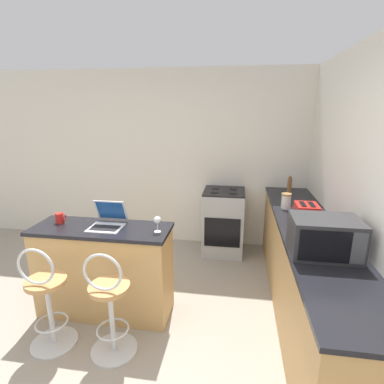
{
  "coord_description": "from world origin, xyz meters",
  "views": [
    {
      "loc": [
        0.95,
        -1.77,
        2.03
      ],
      "look_at": [
        0.4,
        1.8,
        1.03
      ],
      "focal_mm": 28.0,
      "sensor_mm": 36.0,
      "label": 1
    }
  ],
  "objects_px": {
    "bar_stool_far": "(110,307)",
    "wine_glass_tall": "(157,221)",
    "storage_jar": "(286,201)",
    "microwave": "(325,237)",
    "laptop": "(108,220)",
    "stove_range": "(223,222)",
    "toaster": "(306,214)",
    "pepper_mill": "(289,187)",
    "bar_stool_near": "(47,300)",
    "mug_red": "(60,218)"
  },
  "relations": [
    {
      "from": "toaster",
      "to": "microwave",
      "type": "bearing_deg",
      "value": -90.55
    },
    {
      "from": "stove_range",
      "to": "pepper_mill",
      "type": "height_order",
      "value": "pepper_mill"
    },
    {
      "from": "laptop",
      "to": "microwave",
      "type": "xyz_separation_m",
      "value": [
        1.91,
        -0.31,
        0.09
      ]
    },
    {
      "from": "laptop",
      "to": "mug_red",
      "type": "height_order",
      "value": "laptop"
    },
    {
      "from": "storage_jar",
      "to": "bar_stool_far",
      "type": "bearing_deg",
      "value": -138.66
    },
    {
      "from": "bar_stool_far",
      "to": "wine_glass_tall",
      "type": "relative_size",
      "value": 6.4
    },
    {
      "from": "bar_stool_far",
      "to": "microwave",
      "type": "bearing_deg",
      "value": 8.68
    },
    {
      "from": "storage_jar",
      "to": "wine_glass_tall",
      "type": "bearing_deg",
      "value": -145.32
    },
    {
      "from": "storage_jar",
      "to": "wine_glass_tall",
      "type": "xyz_separation_m",
      "value": [
        -1.28,
        -0.88,
        0.02
      ]
    },
    {
      "from": "bar_stool_far",
      "to": "storage_jar",
      "type": "xyz_separation_m",
      "value": [
        1.57,
        1.38,
        0.57
      ]
    },
    {
      "from": "bar_stool_near",
      "to": "pepper_mill",
      "type": "distance_m",
      "value": 2.99
    },
    {
      "from": "pepper_mill",
      "to": "laptop",
      "type": "bearing_deg",
      "value": -145.38
    },
    {
      "from": "microwave",
      "to": "storage_jar",
      "type": "relative_size",
      "value": 2.85
    },
    {
      "from": "wine_glass_tall",
      "to": "microwave",
      "type": "bearing_deg",
      "value": -9.65
    },
    {
      "from": "bar_stool_far",
      "to": "storage_jar",
      "type": "distance_m",
      "value": 2.16
    },
    {
      "from": "mug_red",
      "to": "storage_jar",
      "type": "xyz_separation_m",
      "value": [
        2.3,
        0.81,
        0.04
      ]
    },
    {
      "from": "laptop",
      "to": "stove_range",
      "type": "bearing_deg",
      "value": 54.53
    },
    {
      "from": "bar_stool_far",
      "to": "toaster",
      "type": "xyz_separation_m",
      "value": [
        1.69,
        0.93,
        0.58
      ]
    },
    {
      "from": "bar_stool_far",
      "to": "mug_red",
      "type": "height_order",
      "value": "mug_red"
    },
    {
      "from": "pepper_mill",
      "to": "bar_stool_far",
      "type": "bearing_deg",
      "value": -131.71
    },
    {
      "from": "microwave",
      "to": "wine_glass_tall",
      "type": "bearing_deg",
      "value": 170.35
    },
    {
      "from": "pepper_mill",
      "to": "storage_jar",
      "type": "height_order",
      "value": "pepper_mill"
    },
    {
      "from": "bar_stool_near",
      "to": "wine_glass_tall",
      "type": "relative_size",
      "value": 6.4
    },
    {
      "from": "bar_stool_near",
      "to": "pepper_mill",
      "type": "height_order",
      "value": "pepper_mill"
    },
    {
      "from": "storage_jar",
      "to": "mug_red",
      "type": "bearing_deg",
      "value": -160.7
    },
    {
      "from": "stove_range",
      "to": "mug_red",
      "type": "xyz_separation_m",
      "value": [
        -1.57,
        -1.48,
        0.52
      ]
    },
    {
      "from": "bar_stool_near",
      "to": "pepper_mill",
      "type": "xyz_separation_m",
      "value": [
        2.24,
        1.88,
        0.61
      ]
    },
    {
      "from": "bar_stool_far",
      "to": "mug_red",
      "type": "bearing_deg",
      "value": 142.11
    },
    {
      "from": "bar_stool_near",
      "to": "storage_jar",
      "type": "bearing_deg",
      "value": 32.87
    },
    {
      "from": "microwave",
      "to": "mug_red",
      "type": "relative_size",
      "value": 4.94
    },
    {
      "from": "bar_stool_near",
      "to": "stove_range",
      "type": "xyz_separation_m",
      "value": [
        1.4,
        2.05,
        0.01
      ]
    },
    {
      "from": "bar_stool_near",
      "to": "microwave",
      "type": "distance_m",
      "value": 2.36
    },
    {
      "from": "toaster",
      "to": "stove_range",
      "type": "bearing_deg",
      "value": 127.44
    },
    {
      "from": "laptop",
      "to": "stove_range",
      "type": "height_order",
      "value": "laptop"
    },
    {
      "from": "bar_stool_far",
      "to": "microwave",
      "type": "relative_size",
      "value": 1.92
    },
    {
      "from": "microwave",
      "to": "wine_glass_tall",
      "type": "height_order",
      "value": "microwave"
    },
    {
      "from": "storage_jar",
      "to": "microwave",
      "type": "bearing_deg",
      "value": -83.84
    },
    {
      "from": "bar_stool_near",
      "to": "mug_red",
      "type": "relative_size",
      "value": 9.48
    },
    {
      "from": "stove_range",
      "to": "bar_stool_far",
      "type": "bearing_deg",
      "value": -112.1
    },
    {
      "from": "bar_stool_far",
      "to": "stove_range",
      "type": "relative_size",
      "value": 1.04
    },
    {
      "from": "microwave",
      "to": "stove_range",
      "type": "bearing_deg",
      "value": 115.44
    },
    {
      "from": "microwave",
      "to": "pepper_mill",
      "type": "distance_m",
      "value": 1.62
    },
    {
      "from": "bar_stool_far",
      "to": "laptop",
      "type": "bearing_deg",
      "value": 111.44
    },
    {
      "from": "laptop",
      "to": "stove_range",
      "type": "xyz_separation_m",
      "value": [
        1.06,
        1.48,
        -0.53
      ]
    },
    {
      "from": "toaster",
      "to": "pepper_mill",
      "type": "relative_size",
      "value": 0.91
    },
    {
      "from": "storage_jar",
      "to": "bar_stool_near",
      "type": "bearing_deg",
      "value": -147.13
    },
    {
      "from": "laptop",
      "to": "wine_glass_tall",
      "type": "distance_m",
      "value": 0.52
    },
    {
      "from": "bar_stool_near",
      "to": "microwave",
      "type": "relative_size",
      "value": 1.92
    },
    {
      "from": "wine_glass_tall",
      "to": "bar_stool_near",
      "type": "bearing_deg",
      "value": -149.97
    },
    {
      "from": "storage_jar",
      "to": "wine_glass_tall",
      "type": "height_order",
      "value": "storage_jar"
    }
  ]
}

